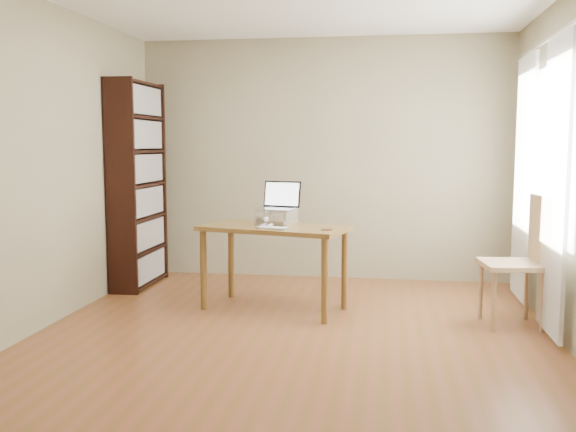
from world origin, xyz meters
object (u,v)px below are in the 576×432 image
object	(u,v)px
laptop	(277,202)
cat	(274,217)
keyboard	(273,228)
bookshelf	(138,185)
desk	(274,238)
chair	(523,256)

from	to	relation	value
laptop	cat	bearing A→B (deg)	-110.93
keyboard	laptop	bearing A→B (deg)	109.28
bookshelf	cat	size ratio (longest dim) A/B	4.39
keyboard	cat	xyz separation A→B (m)	(-0.05, 0.33, 0.05)
cat	bookshelf	bearing A→B (deg)	165.30
desk	cat	distance (m)	0.21
bookshelf	desk	size ratio (longest dim) A/B	1.52
keyboard	cat	world-z (taller)	cat
desk	laptop	distance (m)	0.34
cat	keyboard	bearing A→B (deg)	-73.27
bookshelf	keyboard	world-z (taller)	bookshelf
laptop	chair	distance (m)	2.13
keyboard	chair	xyz separation A→B (m)	(2.04, 0.01, -0.18)
desk	keyboard	bearing A→B (deg)	-68.52
bookshelf	keyboard	bearing A→B (deg)	-31.83
bookshelf	laptop	xyz separation A→B (m)	(1.55, -0.62, -0.11)
desk	keyboard	xyz separation A→B (m)	(0.03, -0.22, 0.12)
laptop	cat	size ratio (longest dim) A/B	0.85
desk	keyboard	world-z (taller)	keyboard
laptop	chair	xyz separation A→B (m)	(2.06, -0.36, -0.37)
bookshelf	chair	distance (m)	3.78
desk	keyboard	distance (m)	0.25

